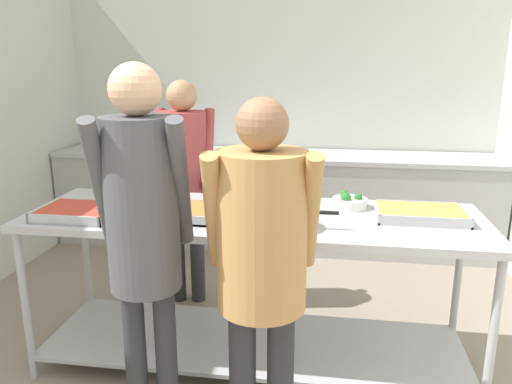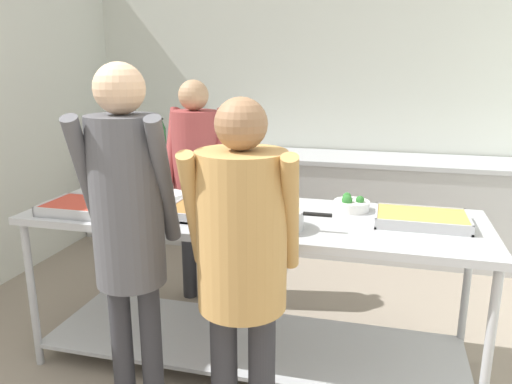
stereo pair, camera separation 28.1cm
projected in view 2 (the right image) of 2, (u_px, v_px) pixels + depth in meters
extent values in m
cube|color=silver|center=(300.00, 104.00, 4.87)|extent=(4.26, 0.06, 2.65)
cube|color=#A8A8A8|center=(292.00, 202.00, 4.75)|extent=(4.10, 0.62, 0.86)
cube|color=#ADAFB5|center=(293.00, 156.00, 4.64)|extent=(4.10, 0.65, 0.04)
cube|color=black|center=(307.00, 156.00, 4.60)|extent=(0.54, 0.45, 0.02)
cube|color=#ADAFB5|center=(251.00, 217.00, 2.75)|extent=(2.50, 0.80, 0.04)
cube|color=#ADAFB5|center=(252.00, 342.00, 2.95)|extent=(2.42, 0.72, 0.02)
cylinder|color=#ADAFB5|center=(32.00, 296.00, 2.84)|extent=(0.04, 0.04, 0.87)
cylinder|color=#ADAFB5|center=(488.00, 357.00, 2.25)|extent=(0.04, 0.04, 0.87)
cylinder|color=#ADAFB5|center=(99.00, 252.00, 3.49)|extent=(0.04, 0.04, 0.87)
cylinder|color=#ADAFB5|center=(466.00, 290.00, 2.90)|extent=(0.04, 0.04, 0.87)
cube|color=#ADAFB5|center=(83.00, 210.00, 2.80)|extent=(0.40, 0.33, 0.01)
cube|color=#B23D2D|center=(83.00, 206.00, 2.79)|extent=(0.38, 0.30, 0.04)
cube|color=#ADAFB5|center=(66.00, 215.00, 2.64)|extent=(0.40, 0.01, 0.05)
cube|color=#ADAFB5|center=(98.00, 199.00, 2.94)|extent=(0.40, 0.01, 0.05)
cube|color=#ADAFB5|center=(53.00, 204.00, 2.84)|extent=(0.01, 0.33, 0.05)
cube|color=#ADAFB5|center=(114.00, 209.00, 2.74)|extent=(0.01, 0.33, 0.05)
cylinder|color=white|center=(165.00, 200.00, 3.00)|extent=(0.23, 0.23, 0.01)
cylinder|color=white|center=(165.00, 198.00, 3.00)|extent=(0.23, 0.23, 0.01)
cylinder|color=white|center=(165.00, 196.00, 3.00)|extent=(0.23, 0.23, 0.01)
cylinder|color=white|center=(164.00, 194.00, 2.99)|extent=(0.23, 0.23, 0.01)
cube|color=#ADAFB5|center=(206.00, 215.00, 2.71)|extent=(0.39, 0.32, 0.01)
cube|color=#9E6B33|center=(206.00, 211.00, 2.70)|extent=(0.36, 0.30, 0.04)
cube|color=#ADAFB5|center=(195.00, 220.00, 2.56)|extent=(0.39, 0.01, 0.05)
cube|color=#ADAFB5|center=(215.00, 204.00, 2.85)|extent=(0.39, 0.01, 0.05)
cube|color=#ADAFB5|center=(174.00, 209.00, 2.75)|extent=(0.01, 0.32, 0.05)
cube|color=#ADAFB5|center=(239.00, 214.00, 2.66)|extent=(0.01, 0.32, 0.05)
cylinder|color=#ADAFB5|center=(278.00, 219.00, 2.50)|extent=(0.25, 0.25, 0.10)
cylinder|color=beige|center=(279.00, 211.00, 2.48)|extent=(0.22, 0.22, 0.01)
cylinder|color=black|center=(318.00, 215.00, 2.44)|extent=(0.14, 0.02, 0.02)
cylinder|color=silver|center=(351.00, 206.00, 2.81)|extent=(0.20, 0.20, 0.06)
sphere|color=#2D702D|center=(360.00, 200.00, 2.78)|extent=(0.05, 0.05, 0.05)
sphere|color=#2D702D|center=(347.00, 197.00, 2.85)|extent=(0.05, 0.05, 0.05)
sphere|color=#2D702D|center=(347.00, 200.00, 2.77)|extent=(0.06, 0.06, 0.06)
cube|color=#ADAFB5|center=(421.00, 223.00, 2.58)|extent=(0.47, 0.31, 0.01)
cube|color=gold|center=(422.00, 218.00, 2.57)|extent=(0.44, 0.29, 0.04)
cube|color=#ADAFB5|center=(423.00, 228.00, 2.44)|extent=(0.47, 0.01, 0.05)
cube|color=#ADAFB5|center=(420.00, 211.00, 2.71)|extent=(0.47, 0.01, 0.05)
cube|color=#ADAFB5|center=(376.00, 215.00, 2.63)|extent=(0.01, 0.31, 0.05)
cube|color=#ADAFB5|center=(469.00, 222.00, 2.52)|extent=(0.01, 0.31, 0.05)
cylinder|color=#2D2D33|center=(224.00, 378.00, 2.22)|extent=(0.12, 0.12, 0.72)
cylinder|color=#2D2D33|center=(262.00, 381.00, 2.20)|extent=(0.12, 0.12, 0.72)
cylinder|color=tan|center=(194.00, 211.00, 2.04)|extent=(0.11, 0.31, 0.54)
cylinder|color=tan|center=(290.00, 215.00, 1.99)|extent=(0.11, 0.31, 0.54)
cylinder|color=tan|center=(242.00, 231.00, 2.04)|extent=(0.37, 0.37, 0.67)
sphere|color=#8C6647|center=(241.00, 124.00, 1.93)|extent=(0.21, 0.21, 0.21)
cylinder|color=#2D2D33|center=(123.00, 360.00, 2.30)|extent=(0.10, 0.10, 0.79)
cylinder|color=#2D2D33|center=(152.00, 361.00, 2.29)|extent=(0.10, 0.10, 0.79)
cylinder|color=#4C4C51|center=(88.00, 182.00, 2.09)|extent=(0.13, 0.33, 0.59)
cylinder|color=#4C4C51|center=(164.00, 183.00, 2.07)|extent=(0.13, 0.33, 0.59)
cylinder|color=#4C4C51|center=(127.00, 202.00, 2.10)|extent=(0.30, 0.30, 0.73)
sphere|color=tan|center=(119.00, 88.00, 1.98)|extent=(0.21, 0.21, 0.21)
cylinder|color=#2D2D33|center=(208.00, 252.00, 3.68)|extent=(0.10, 0.10, 0.73)
cylinder|color=#2D2D33|center=(189.00, 251.00, 3.71)|extent=(0.10, 0.10, 0.73)
cylinder|color=#993D3D|center=(219.00, 148.00, 3.47)|extent=(0.10, 0.31, 0.55)
cylinder|color=#993D3D|center=(171.00, 147.00, 3.52)|extent=(0.10, 0.31, 0.55)
cylinder|color=#993D3D|center=(195.00, 159.00, 3.52)|extent=(0.32, 0.32, 0.67)
sphere|color=tan|center=(193.00, 95.00, 3.41)|extent=(0.21, 0.21, 0.21)
cylinder|color=#23602D|center=(163.00, 138.00, 4.86)|extent=(0.06, 0.06, 0.21)
cone|color=#23602D|center=(162.00, 124.00, 4.83)|extent=(0.06, 0.06, 0.08)
cylinder|color=black|center=(162.00, 119.00, 4.81)|extent=(0.03, 0.03, 0.02)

